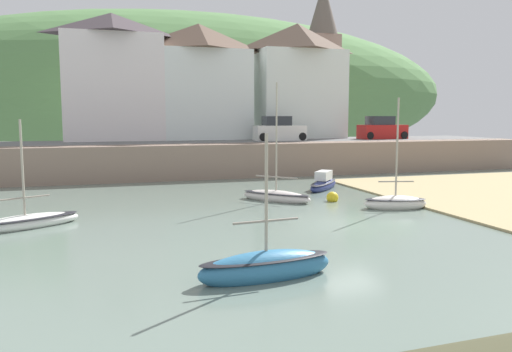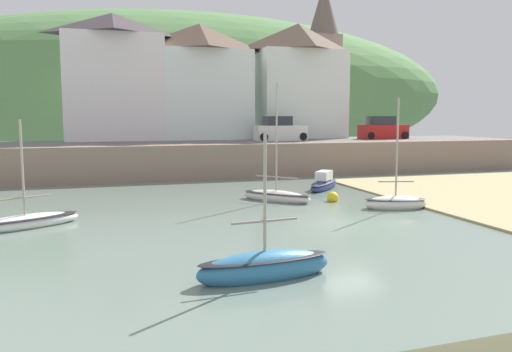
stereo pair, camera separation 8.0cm
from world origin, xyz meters
TOP-DOWN VIEW (x-y plane):
  - quay_seawall at (0.00, 17.50)m, footprint 48.00×9.40m
  - hillside_backdrop at (1.51, 55.20)m, footprint 80.00×44.00m
  - waterfront_building_left at (-8.39, 25.20)m, footprint 7.99×5.64m
  - waterfront_building_centre at (-1.32, 25.20)m, footprint 8.46×5.59m
  - waterfront_building_right at (7.62, 25.20)m, footprint 7.89×5.76m
  - church_with_spire at (11.89, 29.20)m, footprint 3.00×3.00m
  - dinghy_open_wooden at (-0.98, 6.24)m, footprint 3.38×3.63m
  - sailboat_blue_trim at (-5.45, -5.69)m, footprint 3.97×1.43m
  - sailboat_far_left at (3.24, 9.63)m, footprint 3.52×3.87m
  - fishing_boat_green at (3.74, 2.53)m, footprint 3.17×1.80m
  - sailboat_tall_mast at (-12.58, 3.13)m, footprint 4.40×3.05m
  - parked_car_near_slipway at (4.31, 20.70)m, footprint 4.14×1.82m
  - parked_car_by_wall at (13.73, 20.70)m, footprint 4.14×1.82m
  - mooring_buoy at (1.78, 5.33)m, footprint 0.62×0.62m

SIDE VIEW (x-z plane):
  - mooring_buoy at x=1.78m, z-range -0.12..0.49m
  - sailboat_tall_mast at x=-12.58m, z-range -1.98..2.44m
  - dinghy_open_wooden at x=-0.98m, z-range -2.85..3.39m
  - fishing_boat_green at x=3.74m, z-range -2.43..3.00m
  - sailboat_far_left at x=3.24m, z-range -0.32..0.92m
  - sailboat_blue_trim at x=-5.45m, z-range -1.77..2.40m
  - quay_seawall at x=0.00m, z-range 0.16..2.56m
  - parked_car_near_slipway at x=4.31m, z-range 2.23..4.18m
  - parked_car_by_wall at x=13.73m, z-range 2.23..4.18m
  - waterfront_building_centre at x=-1.32m, z-range 2.48..12.16m
  - hillside_backdrop at x=1.51m, z-range -3.21..18.21m
  - waterfront_building_left at x=-8.39m, z-range 2.47..12.63m
  - waterfront_building_right at x=7.62m, z-range 2.49..12.63m
  - church_with_spire at x=11.89m, z-range 2.64..17.78m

